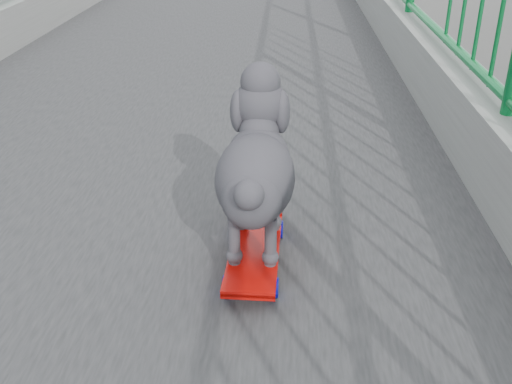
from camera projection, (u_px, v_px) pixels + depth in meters
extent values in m
cube|color=slate|center=(226.00, 364.00, 6.72)|extent=(1.20, 1.20, 6.50)
cube|color=red|center=(255.00, 247.00, 1.81)|extent=(0.16, 0.51, 0.02)
cube|color=#99999E|center=(251.00, 283.00, 1.67)|extent=(0.09, 0.04, 0.02)
cylinder|color=#07089F|center=(228.00, 285.00, 1.68)|extent=(0.03, 0.06, 0.06)
sphere|color=yellow|center=(228.00, 285.00, 1.68)|extent=(0.03, 0.03, 0.03)
cylinder|color=#07089F|center=(274.00, 288.00, 1.67)|extent=(0.03, 0.06, 0.06)
sphere|color=yellow|center=(274.00, 288.00, 1.67)|extent=(0.03, 0.03, 0.03)
cube|color=#99999E|center=(259.00, 226.00, 1.96)|extent=(0.09, 0.04, 0.02)
cylinder|color=#07089F|center=(240.00, 228.00, 1.97)|extent=(0.03, 0.06, 0.06)
sphere|color=yellow|center=(240.00, 228.00, 1.97)|extent=(0.03, 0.03, 0.03)
cylinder|color=#07089F|center=(279.00, 229.00, 1.96)|extent=(0.03, 0.06, 0.06)
sphere|color=yellow|center=(279.00, 229.00, 1.96)|extent=(0.03, 0.03, 0.03)
ellipsoid|color=#2B282D|center=(255.00, 178.00, 1.70)|extent=(0.24, 0.36, 0.24)
sphere|color=#2B282D|center=(260.00, 104.00, 1.81)|extent=(0.16, 0.16, 0.16)
sphere|color=black|center=(263.00, 99.00, 1.91)|extent=(0.03, 0.03, 0.03)
sphere|color=#2B282D|center=(249.00, 195.00, 1.51)|extent=(0.08, 0.08, 0.08)
cylinder|color=#2B282D|center=(241.00, 207.00, 1.86)|extent=(0.03, 0.03, 0.15)
cylinder|color=#2B282D|center=(274.00, 208.00, 1.85)|extent=(0.03, 0.03, 0.15)
cylinder|color=#2B282D|center=(234.00, 240.00, 1.68)|extent=(0.03, 0.03, 0.15)
cylinder|color=#2B282D|center=(271.00, 242.00, 1.68)|extent=(0.03, 0.03, 0.15)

